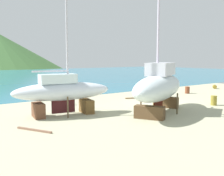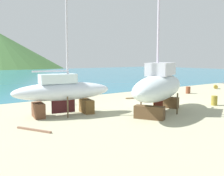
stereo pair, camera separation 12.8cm
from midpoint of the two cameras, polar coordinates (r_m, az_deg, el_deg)
The scene contains 11 objects.
ground_plane at distance 24.41m, azimuth 16.21°, elevation -3.88°, with size 44.81×44.81×0.00m, color #ABA989.
sea_water at distance 64.83m, azimuth -19.40°, elevation 2.28°, with size 156.23×72.29×0.01m, color teal.
sailboat_large_starboard at distance 20.20m, azimuth -10.28°, elevation -0.66°, with size 7.64×3.27×11.93m.
sailboat_far_slipway at distance 21.07m, azimuth 10.18°, elevation 0.43°, with size 9.77×6.87×14.51m.
worker at distance 24.84m, azimuth -11.14°, elevation -1.51°, with size 0.47×0.31×1.70m.
barrel_blue_faded at distance 33.47m, azimuth 16.01°, elevation -0.43°, with size 0.55×0.55×0.83m, color brown.
barrel_tipped_center at distance 39.97m, azimuth 21.30°, elevation 0.24°, with size 0.53×0.53×0.82m, color olive.
barrel_ochre at distance 28.12m, azimuth 9.39°, elevation -1.56°, with size 0.66×0.66×0.80m, color #30232B.
barrel_tipped_right at distance 25.87m, azimuth 21.09°, elevation -2.51°, with size 0.53×0.53×0.87m, color olive.
timber_long_aft at distance 28.39m, azimuth 5.41°, elevation -2.12°, with size 2.40×0.24×0.11m, color brown.
timber_plank_near at distance 16.53m, azimuth -16.11°, elevation -8.55°, with size 2.55×0.13×0.11m, color #845E49.
Camera 2 is at (-19.18, -17.67, 4.25)m, focal length 42.91 mm.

